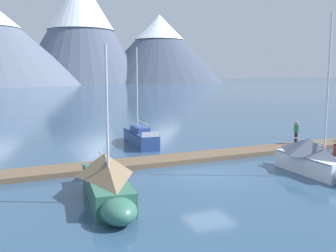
# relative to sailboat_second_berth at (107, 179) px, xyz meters

# --- Properties ---
(ground_plane) EXTENTS (700.00, 700.00, 0.00)m
(ground_plane) POSITION_rel_sailboat_second_berth_xyz_m (6.03, 1.71, -0.92)
(ground_plane) COLOR #2D4C6B
(mountain_shoulder_ridge) EXTENTS (68.35, 68.35, 59.42)m
(mountain_shoulder_ridge) POSITION_rel_sailboat_second_berth_xyz_m (33.27, 203.89, 30.62)
(mountain_shoulder_ridge) COLOR #4C566B
(mountain_shoulder_ridge) RESTS_ON ground
(mountain_east_summit) EXTENTS (74.74, 74.74, 39.42)m
(mountain_east_summit) POSITION_rel_sailboat_second_berth_xyz_m (77.95, 198.77, 19.41)
(mountain_east_summit) COLOR #424C60
(mountain_east_summit) RESTS_ON ground
(dock) EXTENTS (29.40, 3.46, 0.30)m
(dock) POSITION_rel_sailboat_second_berth_xyz_m (6.03, 5.71, -0.78)
(dock) COLOR brown
(dock) RESTS_ON ground
(sailboat_second_berth) EXTENTS (2.22, 6.93, 6.71)m
(sailboat_second_berth) POSITION_rel_sailboat_second_berth_xyz_m (0.00, 0.00, 0.00)
(sailboat_second_berth) COLOR #336B56
(sailboat_second_berth) RESTS_ON ground
(sailboat_mid_dock_port) EXTENTS (1.63, 6.26, 7.53)m
(sailboat_mid_dock_port) POSITION_rel_sailboat_second_berth_xyz_m (5.36, 12.14, -0.28)
(sailboat_mid_dock_port) COLOR navy
(sailboat_mid_dock_port) RESTS_ON ground
(sailboat_mid_dock_starboard) EXTENTS (1.94, 5.60, 8.65)m
(sailboat_mid_dock_starboard) POSITION_rel_sailboat_second_berth_xyz_m (11.69, -0.06, -0.02)
(sailboat_mid_dock_starboard) COLOR white
(sailboat_mid_dock_starboard) RESTS_ON ground
(person_on_dock) EXTENTS (0.33, 0.56, 1.69)m
(person_on_dock) POSITION_rel_sailboat_second_berth_xyz_m (15.94, 6.55, 0.34)
(person_on_dock) COLOR #232328
(person_on_dock) RESTS_ON dock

